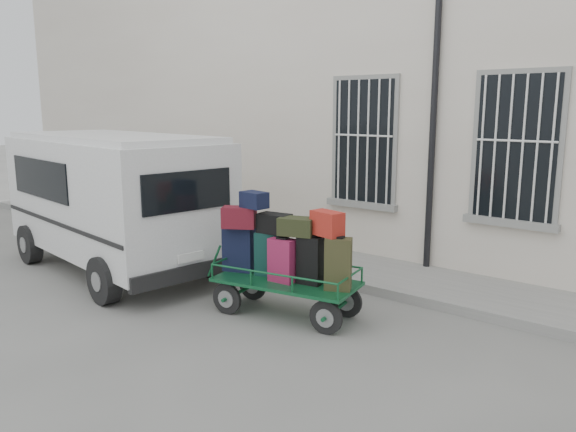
% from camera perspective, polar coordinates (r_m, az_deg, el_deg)
% --- Properties ---
extents(ground, '(80.00, 80.00, 0.00)m').
position_cam_1_polar(ground, '(8.24, -1.21, -9.32)').
color(ground, slate).
rests_on(ground, ground).
extents(building, '(24.00, 5.15, 6.00)m').
position_cam_1_polar(building, '(12.44, 15.61, 11.22)').
color(building, beige).
rests_on(building, ground).
extents(sidewalk, '(24.00, 1.70, 0.15)m').
position_cam_1_polar(sidewalk, '(9.91, 7.05, -5.42)').
color(sidewalk, gray).
rests_on(sidewalk, ground).
extents(luggage_cart, '(2.37, 1.24, 1.71)m').
position_cam_1_polar(luggage_cart, '(7.73, -0.53, -4.05)').
color(luggage_cart, black).
rests_on(luggage_cart, ground).
extents(van, '(5.00, 2.68, 2.40)m').
position_cam_1_polar(van, '(10.28, -17.31, 2.19)').
color(van, silver).
rests_on(van, ground).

